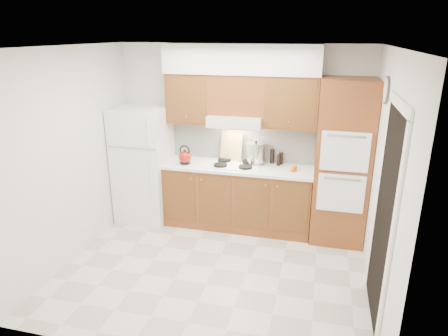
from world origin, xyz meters
name	(u,v)px	position (x,y,z in m)	size (l,w,h in m)	color
floor	(214,268)	(0.00, 0.00, 0.00)	(3.60, 3.60, 0.00)	beige
ceiling	(212,47)	(0.00, 0.00, 2.60)	(3.60, 3.60, 0.00)	white
wall_back	(241,136)	(0.00, 1.50, 1.30)	(3.60, 0.02, 2.60)	silver
wall_left	(72,156)	(-1.80, 0.00, 1.30)	(0.02, 3.00, 2.60)	silver
wall_right	(384,182)	(1.80, 0.00, 1.30)	(0.02, 3.00, 2.60)	silver
fridge	(144,164)	(-1.41, 1.14, 0.86)	(0.75, 0.72, 1.72)	white
base_cabinets	(238,197)	(0.02, 1.20, 0.45)	(2.11, 0.60, 0.90)	brown
countertop	(238,167)	(0.03, 1.19, 0.92)	(2.13, 0.62, 0.04)	white
backsplash	(242,141)	(0.02, 1.49, 1.22)	(2.11, 0.03, 0.56)	white
oven_cabinet	(342,163)	(1.44, 1.18, 1.10)	(0.70, 0.65, 2.20)	brown
upper_cab_left	(190,98)	(-0.71, 1.33, 1.85)	(0.63, 0.33, 0.70)	brown
upper_cab_right	(291,102)	(0.72, 1.33, 1.85)	(0.73, 0.33, 0.70)	brown
range_hood	(236,120)	(-0.02, 1.27, 1.57)	(0.75, 0.45, 0.15)	silver
upper_cab_over_hood	(237,95)	(-0.02, 1.33, 1.92)	(0.75, 0.33, 0.55)	brown
soffit	(241,59)	(0.03, 1.32, 2.40)	(2.13, 0.36, 0.40)	silver
cooktop	(235,165)	(-0.02, 1.21, 0.95)	(0.74, 0.50, 0.01)	white
doorway	(384,219)	(1.79, -0.35, 1.05)	(0.02, 0.90, 2.10)	black
wall_clock	(387,90)	(1.79, 0.55, 2.15)	(0.30, 0.30, 0.02)	#3F3833
kettle	(185,157)	(-0.73, 1.09, 1.04)	(0.18, 0.18, 0.18)	maroon
cutting_board	(231,148)	(-0.12, 1.40, 1.14)	(0.32, 0.02, 0.43)	#D9B56F
stock_pot	(256,153)	(0.25, 1.34, 1.11)	(0.26, 0.26, 0.27)	silver
condiment_a	(272,156)	(0.48, 1.43, 1.05)	(0.06, 0.06, 0.21)	black
condiment_b	(278,160)	(0.58, 1.35, 1.02)	(0.05, 0.05, 0.16)	black
condiment_c	(281,158)	(0.61, 1.42, 1.03)	(0.06, 0.06, 0.17)	black
orange_near	(292,169)	(0.80, 1.12, 0.98)	(0.07, 0.07, 0.07)	#D65F0B
orange_far	(294,167)	(0.82, 1.20, 0.98)	(0.08, 0.08, 0.08)	#FD4D0D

